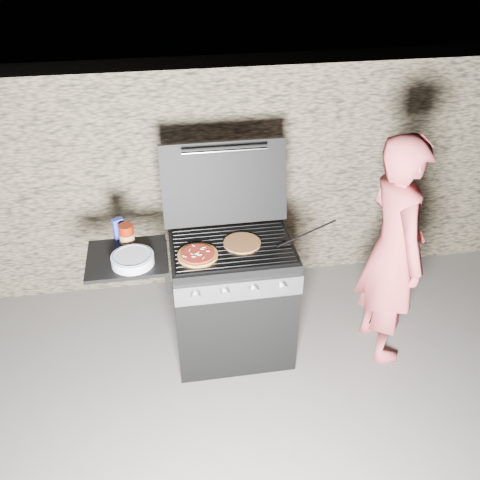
{
  "coord_description": "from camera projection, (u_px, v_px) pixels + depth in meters",
  "views": [
    {
      "loc": [
        -0.41,
        -2.82,
        2.83
      ],
      "look_at": [
        0.05,
        0.0,
        0.95
      ],
      "focal_mm": 40.0,
      "sensor_mm": 36.0,
      "label": 1
    }
  ],
  "objects": [
    {
      "name": "stone_wall",
      "position": [
        213.0,
        175.0,
        4.3
      ],
      "size": [
        8.0,
        0.35,
        1.8
      ],
      "primitive_type": "cube",
      "color": "#867556",
      "rests_on": "ground"
    },
    {
      "name": "blue_carton",
      "position": [
        119.0,
        229.0,
        3.48
      ],
      "size": [
        0.08,
        0.06,
        0.15
      ],
      "primitive_type": "cube",
      "rotation": [
        0.0,
        0.0,
        0.43
      ],
      "color": "#2935A8",
      "rests_on": "gas_grill"
    },
    {
      "name": "sauce_jar",
      "position": [
        127.0,
        235.0,
        3.42
      ],
      "size": [
        0.12,
        0.12,
        0.15
      ],
      "primitive_type": "cylinder",
      "rotation": [
        0.0,
        0.0,
        0.28
      ],
      "color": "maroon",
      "rests_on": "gas_grill"
    },
    {
      "name": "pizza_plain",
      "position": [
        242.0,
        243.0,
        3.45
      ],
      "size": [
        0.31,
        0.31,
        0.01
      ],
      "primitive_type": "cylinder",
      "rotation": [
        0.0,
        0.0,
        -0.35
      ],
      "color": "#BD7F45",
      "rests_on": "gas_grill"
    },
    {
      "name": "plate_stack",
      "position": [
        133.0,
        259.0,
        3.27
      ],
      "size": [
        0.32,
        0.32,
        0.06
      ],
      "primitive_type": "cylinder",
      "rotation": [
        0.0,
        0.0,
        0.27
      ],
      "color": "silver",
      "rests_on": "gas_grill"
    },
    {
      "name": "person",
      "position": [
        393.0,
        251.0,
        3.53
      ],
      "size": [
        0.42,
        0.62,
        1.66
      ],
      "primitive_type": "imported",
      "rotation": [
        0.0,
        0.0,
        1.62
      ],
      "color": "#CC4B4F",
      "rests_on": "ground"
    },
    {
      "name": "tongs",
      "position": [
        307.0,
        233.0,
        3.47
      ],
      "size": [
        0.43,
        0.14,
        0.09
      ],
      "primitive_type": "cylinder",
      "rotation": [
        0.0,
        1.4,
        0.3
      ],
      "color": "black",
      "rests_on": "gas_grill"
    },
    {
      "name": "pizza_topped",
      "position": [
        198.0,
        254.0,
        3.33
      ],
      "size": [
        0.25,
        0.25,
        0.03
      ],
      "primitive_type": null,
      "rotation": [
        0.0,
        0.0,
        -0.0
      ],
      "color": "#BD8548",
      "rests_on": "gas_grill"
    },
    {
      "name": "ground",
      "position": [
        233.0,
        348.0,
        3.93
      ],
      "size": [
        50.0,
        50.0,
        0.0
      ],
      "primitive_type": "plane",
      "color": "#5D5855"
    },
    {
      "name": "gas_grill",
      "position": [
        197.0,
        304.0,
        3.65
      ],
      "size": [
        1.34,
        0.79,
        0.91
      ],
      "primitive_type": null,
      "color": "black",
      "rests_on": "ground"
    }
  ]
}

